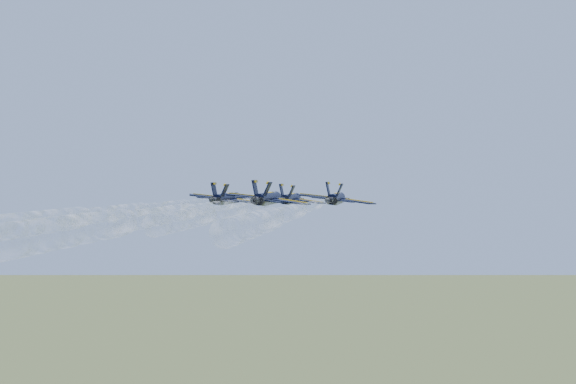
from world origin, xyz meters
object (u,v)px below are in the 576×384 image
at_px(jet_slot, 268,198).
at_px(jet_right, 336,198).
at_px(jet_lead, 291,199).
at_px(jet_left, 228,198).

bearing_deg(jet_slot, jet_right, 53.01).
xyz_separation_m(jet_lead, jet_slot, (7.00, -22.63, 0.00)).
height_order(jet_left, jet_slot, same).
bearing_deg(jet_left, jet_slot, -53.12).
bearing_deg(jet_slot, jet_lead, 91.49).
xyz_separation_m(jet_left, jet_right, (17.18, 4.12, 0.00)).
distance_m(jet_left, jet_right, 17.67).
height_order(jet_lead, jet_left, same).
distance_m(jet_left, jet_slot, 15.11).
bearing_deg(jet_left, jet_lead, 53.92).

